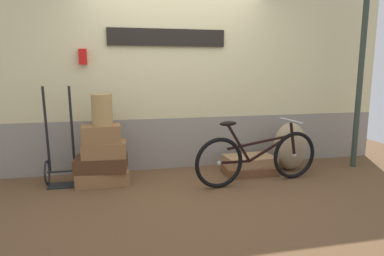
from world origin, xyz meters
TOP-DOWN VIEW (x-y plane):
  - ground at (0.00, 0.00)m, footprint 8.44×5.20m
  - station_building at (0.01, 0.85)m, footprint 6.44×0.74m
  - suitcase_0 at (-1.02, 0.30)m, footprint 0.66×0.43m
  - suitcase_1 at (-1.02, 0.29)m, footprint 0.67×0.48m
  - suitcase_2 at (-0.98, 0.26)m, footprint 0.55×0.37m
  - suitcase_3 at (-1.01, 0.26)m, footprint 0.47×0.32m
  - suitcase_4 at (0.95, 0.26)m, footprint 0.72×0.47m
  - suitcase_5 at (0.97, 0.31)m, footprint 0.69×0.48m
  - wicker_basket at (-0.99, 0.28)m, footprint 0.25×0.25m
  - luggage_trolley at (-1.51, 0.38)m, footprint 0.38×0.38m
  - burlap_sack at (1.59, 0.31)m, footprint 0.47×0.40m
  - bicycle at (0.90, -0.13)m, footprint 1.70×0.46m

SIDE VIEW (x-z plane):
  - ground at x=0.00m, z-range -0.06..0.00m
  - suitcase_4 at x=0.95m, z-range 0.00..0.11m
  - suitcase_0 at x=-1.02m, z-range 0.00..0.17m
  - suitcase_5 at x=0.97m, z-range 0.11..0.23m
  - suitcase_1 at x=-1.02m, z-range 0.17..0.35m
  - luggage_trolley at x=-1.51m, z-range -0.34..0.89m
  - bicycle at x=0.90m, z-range -0.07..0.75m
  - burlap_sack at x=1.59m, z-range 0.00..0.68m
  - suitcase_2 at x=-0.98m, z-range 0.35..0.54m
  - suitcase_3 at x=-1.01m, z-range 0.54..0.75m
  - wicker_basket at x=-0.99m, z-range 0.75..1.13m
  - station_building at x=0.01m, z-range 0.00..2.66m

